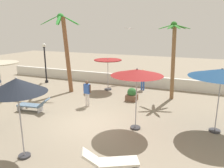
{
  "coord_description": "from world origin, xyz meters",
  "views": [
    {
      "loc": [
        4.73,
        -8.87,
        4.65
      ],
      "look_at": [
        0.0,
        2.83,
        1.4
      ],
      "focal_mm": 35.11,
      "sensor_mm": 36.0,
      "label": 1
    }
  ],
  "objects_px": {
    "palm_tree_1": "(173,51)",
    "guest_0": "(143,78)",
    "palm_tree_0": "(65,45)",
    "seagull_2": "(64,18)",
    "patio_umbrella_1": "(108,63)",
    "lounge_chair_2": "(110,161)",
    "lounge_chair_0": "(34,105)",
    "lamp_post_0": "(45,61)",
    "guest_1": "(87,91)",
    "planter": "(132,95)",
    "patio_umbrella_5": "(137,73)",
    "patio_umbrella_0": "(17,86)",
    "patio_umbrella_2": "(222,73)",
    "seagull_1": "(129,29)"
  },
  "relations": [
    {
      "from": "patio_umbrella_1",
      "to": "palm_tree_1",
      "type": "bearing_deg",
      "value": -5.07
    },
    {
      "from": "palm_tree_0",
      "to": "seagull_1",
      "type": "relative_size",
      "value": 6.44
    },
    {
      "from": "patio_umbrella_2",
      "to": "palm_tree_1",
      "type": "xyz_separation_m",
      "value": [
        -2.58,
        4.22,
        0.47
      ]
    },
    {
      "from": "lamp_post_0",
      "to": "guest_1",
      "type": "bearing_deg",
      "value": -32.48
    },
    {
      "from": "seagull_1",
      "to": "patio_umbrella_0",
      "type": "bearing_deg",
      "value": -89.2
    },
    {
      "from": "patio_umbrella_5",
      "to": "palm_tree_1",
      "type": "xyz_separation_m",
      "value": [
        0.91,
        5.28,
        0.52
      ]
    },
    {
      "from": "palm_tree_0",
      "to": "seagull_2",
      "type": "height_order",
      "value": "palm_tree_0"
    },
    {
      "from": "patio_umbrella_5",
      "to": "lamp_post_0",
      "type": "distance_m",
      "value": 11.29
    },
    {
      "from": "palm_tree_0",
      "to": "planter",
      "type": "distance_m",
      "value": 5.96
    },
    {
      "from": "lamp_post_0",
      "to": "seagull_1",
      "type": "bearing_deg",
      "value": 29.17
    },
    {
      "from": "guest_1",
      "to": "lounge_chair_0",
      "type": "bearing_deg",
      "value": -141.65
    },
    {
      "from": "patio_umbrella_1",
      "to": "seagull_2",
      "type": "relative_size",
      "value": 2.3
    },
    {
      "from": "seagull_2",
      "to": "planter",
      "type": "xyz_separation_m",
      "value": [
        7.78,
        -4.17,
        -5.09
      ]
    },
    {
      "from": "patio_umbrella_2",
      "to": "planter",
      "type": "bearing_deg",
      "value": 149.59
    },
    {
      "from": "guest_0",
      "to": "seagull_2",
      "type": "xyz_separation_m",
      "value": [
        -7.82,
        1.5,
        4.49
      ]
    },
    {
      "from": "palm_tree_0",
      "to": "lounge_chair_0",
      "type": "bearing_deg",
      "value": -83.3
    },
    {
      "from": "patio_umbrella_5",
      "to": "palm_tree_0",
      "type": "xyz_separation_m",
      "value": [
        -6.49,
        4.17,
        0.77
      ]
    },
    {
      "from": "seagull_2",
      "to": "patio_umbrella_5",
      "type": "bearing_deg",
      "value": -41.43
    },
    {
      "from": "patio_umbrella_5",
      "to": "seagull_1",
      "type": "distance_m",
      "value": 10.06
    },
    {
      "from": "palm_tree_1",
      "to": "lounge_chair_2",
      "type": "distance_m",
      "value": 9.2
    },
    {
      "from": "guest_1",
      "to": "seagull_1",
      "type": "height_order",
      "value": "seagull_1"
    },
    {
      "from": "patio_umbrella_1",
      "to": "lamp_post_0",
      "type": "distance_m",
      "value": 5.85
    },
    {
      "from": "palm_tree_0",
      "to": "palm_tree_1",
      "type": "relative_size",
      "value": 1.12
    },
    {
      "from": "palm_tree_1",
      "to": "patio_umbrella_1",
      "type": "bearing_deg",
      "value": 174.93
    },
    {
      "from": "patio_umbrella_2",
      "to": "seagull_1",
      "type": "distance_m",
      "value": 10.85
    },
    {
      "from": "guest_1",
      "to": "planter",
      "type": "distance_m",
      "value": 3.06
    },
    {
      "from": "patio_umbrella_5",
      "to": "guest_0",
      "type": "bearing_deg",
      "value": 101.47
    },
    {
      "from": "patio_umbrella_0",
      "to": "palm_tree_0",
      "type": "relative_size",
      "value": 0.54
    },
    {
      "from": "patio_umbrella_5",
      "to": "lamp_post_0",
      "type": "relative_size",
      "value": 0.87
    },
    {
      "from": "patio_umbrella_0",
      "to": "patio_umbrella_1",
      "type": "distance_m",
      "value": 9.58
    },
    {
      "from": "patio_umbrella_0",
      "to": "guest_1",
      "type": "xyz_separation_m",
      "value": [
        -0.41,
        5.69,
        -1.75
      ]
    },
    {
      "from": "patio_umbrella_2",
      "to": "seagull_1",
      "type": "xyz_separation_m",
      "value": [
        -6.82,
        8.24,
        1.84
      ]
    },
    {
      "from": "lamp_post_0",
      "to": "patio_umbrella_5",
      "type": "bearing_deg",
      "value": -30.7
    },
    {
      "from": "patio_umbrella_2",
      "to": "guest_0",
      "type": "xyz_separation_m",
      "value": [
        -4.82,
        5.53,
        -1.75
      ]
    },
    {
      "from": "patio_umbrella_5",
      "to": "planter",
      "type": "distance_m",
      "value": 4.75
    },
    {
      "from": "patio_umbrella_1",
      "to": "seagull_1",
      "type": "height_order",
      "value": "seagull_1"
    },
    {
      "from": "palm_tree_1",
      "to": "guest_1",
      "type": "distance_m",
      "value": 6.06
    },
    {
      "from": "lounge_chair_2",
      "to": "guest_1",
      "type": "relative_size",
      "value": 1.19
    },
    {
      "from": "patio_umbrella_1",
      "to": "lounge_chair_2",
      "type": "bearing_deg",
      "value": -66.52
    },
    {
      "from": "patio_umbrella_1",
      "to": "lounge_chair_2",
      "type": "distance_m",
      "value": 10.12
    },
    {
      "from": "lounge_chair_0",
      "to": "lamp_post_0",
      "type": "bearing_deg",
      "value": 122.41
    },
    {
      "from": "seagull_1",
      "to": "planter",
      "type": "relative_size",
      "value": 1.03
    },
    {
      "from": "lamp_post_0",
      "to": "seagull_2",
      "type": "relative_size",
      "value": 3.14
    },
    {
      "from": "patio_umbrella_0",
      "to": "patio_umbrella_1",
      "type": "height_order",
      "value": "patio_umbrella_0"
    },
    {
      "from": "lounge_chair_0",
      "to": "palm_tree_1",
      "type": "bearing_deg",
      "value": 37.76
    },
    {
      "from": "palm_tree_0",
      "to": "seagull_2",
      "type": "relative_size",
      "value": 5.25
    },
    {
      "from": "patio_umbrella_5",
      "to": "lounge_chair_2",
      "type": "height_order",
      "value": "patio_umbrella_5"
    },
    {
      "from": "palm_tree_1",
      "to": "guest_0",
      "type": "xyz_separation_m",
      "value": [
        -2.24,
        1.31,
        -2.22
      ]
    },
    {
      "from": "lounge_chair_2",
      "to": "guest_1",
      "type": "distance_m",
      "value": 6.49
    },
    {
      "from": "lounge_chair_2",
      "to": "lamp_post_0",
      "type": "bearing_deg",
      "value": 136.84
    }
  ]
}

